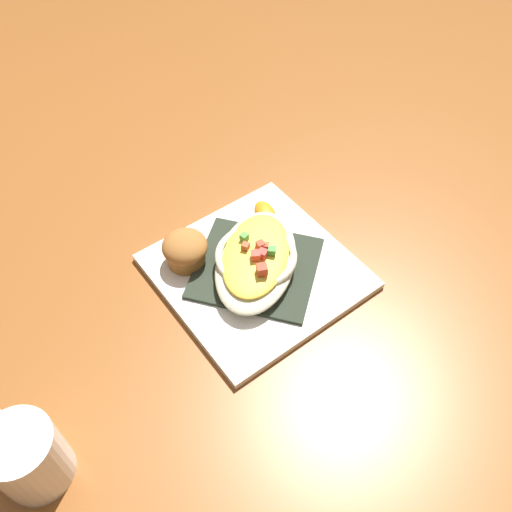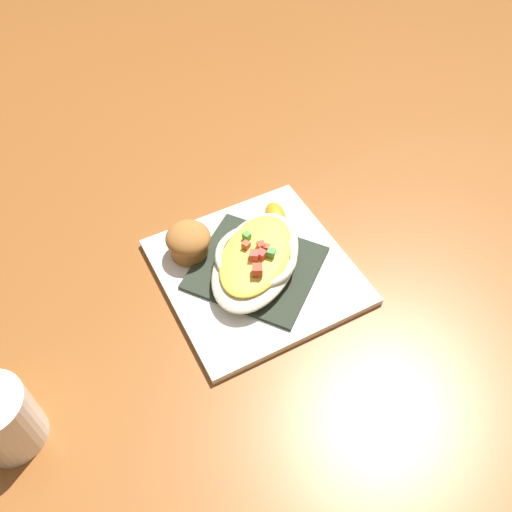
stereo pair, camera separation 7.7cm
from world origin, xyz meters
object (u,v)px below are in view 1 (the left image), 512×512
at_px(muffin, 185,249).
at_px(coffee_mug, 29,457).
at_px(square_plate, 256,271).
at_px(gratin_dish, 256,258).
at_px(orange_garnish, 266,215).

distance_m(muffin, coffee_mug, 0.33).
relative_size(square_plate, muffin, 4.00).
height_order(gratin_dish, orange_garnish, gratin_dish).
relative_size(square_plate, coffee_mug, 2.36).
bearing_deg(coffee_mug, square_plate, -170.28).
bearing_deg(orange_garnish, square_plate, 42.29).
bearing_deg(square_plate, coffee_mug, 9.72).
bearing_deg(muffin, coffee_mug, 24.80).
height_order(muffin, orange_garnish, muffin).
relative_size(muffin, orange_garnish, 1.06).
xyz_separation_m(muffin, orange_garnish, (-0.15, 0.01, -0.02)).
distance_m(gratin_dish, coffee_mug, 0.38).
bearing_deg(gratin_dish, muffin, -47.24).
distance_m(square_plate, gratin_dish, 0.03).
relative_size(square_plate, gratin_dish, 1.20).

